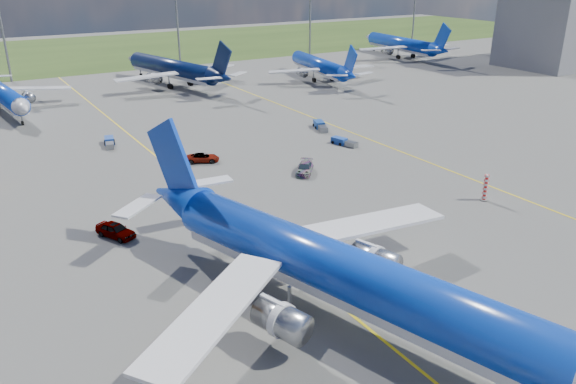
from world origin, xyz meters
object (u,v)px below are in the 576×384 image
bg_jet_ene (400,57)px  service_car_a (116,230)px  baggage_tug_c (109,142)px  main_airliner (341,320)px  baggage_tug_w (343,142)px  baggage_tug_e (320,126)px  bg_jet_n (173,85)px  bg_jet_nnw (6,112)px  bg_jet_ne (319,80)px  service_car_c (305,168)px  service_car_b (203,158)px  warning_post (485,188)px

bg_jet_ene → service_car_a: bearing=42.2°
service_car_a → baggage_tug_c: size_ratio=0.93×
main_airliner → baggage_tug_w: 43.64m
bg_jet_ene → baggage_tug_e: bg_jet_ene is taller
bg_jet_n → baggage_tug_w: bearing=83.4°
bg_jet_nnw → baggage_tug_w: 61.70m
bg_jet_ne → bg_jet_ene: size_ratio=0.88×
bg_jet_nnw → baggage_tug_w: bearing=-56.4°
service_car_c → baggage_tug_e: (13.28, 15.93, -0.16)m
service_car_b → service_car_c: service_car_c is taller
bg_jet_n → baggage_tug_e: bearing=86.9°
baggage_tug_w → baggage_tug_e: (1.98, 8.81, 0.06)m
baggage_tug_w → baggage_tug_e: size_ratio=0.88×
bg_jet_n → baggage_tug_e: 46.12m
bg_jet_nnw → service_car_c: bg_jet_nnw is taller
warning_post → baggage_tug_e: bearing=88.3°
service_car_a → baggage_tug_e: bearing=1.6°
bg_jet_n → baggage_tug_e: (7.51, -45.50, 0.50)m
bg_jet_n → baggage_tug_c: bg_jet_n is taller
warning_post → bg_jet_ne: bearing=70.5°
warning_post → bg_jet_ene: bg_jet_ene is taller
service_car_a → service_car_c: bearing=-15.2°
bg_jet_n → service_car_a: (-30.89, -66.96, 0.72)m
bg_jet_nnw → service_car_b: (19.00, -43.90, 0.60)m
bg_jet_ene → service_car_b: size_ratio=9.33×
warning_post → service_car_b: 35.52m
bg_jet_n → baggage_tug_c: bearing=45.0°
bg_jet_ne → baggage_tug_c: (-54.24, -25.93, 0.47)m
service_car_a → warning_post: bearing=-45.6°
baggage_tug_w → bg_jet_n: bearing=80.2°
service_car_c → baggage_tug_c: (-17.75, 24.56, -0.20)m
warning_post → service_car_b: (-21.47, 28.28, -0.90)m
bg_jet_n → bg_jet_ne: bg_jet_n is taller
main_airliner → service_car_a: size_ratio=10.42×
bg_jet_n → baggage_tug_w: (5.53, -54.31, 0.44)m
service_car_b → baggage_tug_w: (20.48, -3.51, -0.16)m
baggage_tug_w → baggage_tug_c: 33.89m
bg_jet_ne → bg_jet_ene: 42.10m
bg_jet_ene → service_car_c: bearing=48.0°
bg_jet_nnw → service_car_b: size_ratio=8.10×
bg_jet_ne → service_car_c: bearing=64.4°
bg_jet_n → main_airliner: bearing=64.6°
bg_jet_nnw → baggage_tug_w: size_ratio=8.04×
main_airliner → service_car_a: bearing=98.2°
main_airliner → service_car_c: size_ratio=9.71×
warning_post → bg_jet_nnw: 82.76m
main_airliner → warning_post: bearing=4.0°
baggage_tug_w → baggage_tug_c: size_ratio=0.95×
bg_jet_ene → main_airliner: (-90.19, -94.43, 0.00)m
bg_jet_n → service_car_b: bearing=61.2°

